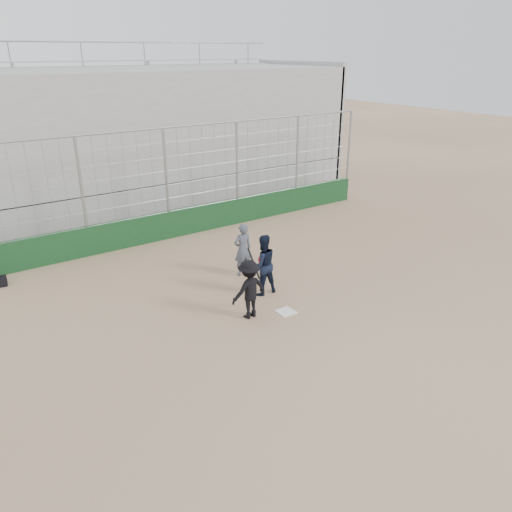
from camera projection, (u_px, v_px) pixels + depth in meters
ground at (286, 312)px, 13.31m from camera, size 90.00×90.00×0.00m
home_plate at (286, 312)px, 13.31m from camera, size 0.44×0.44×0.02m
backstop at (169, 213)px, 18.25m from camera, size 18.10×0.25×4.04m
bleachers at (115, 140)px, 21.25m from camera, size 20.25×6.70×6.98m
batter_at_plate at (249, 289)px, 12.81m from camera, size 1.07×0.77×1.76m
catcher_crouched at (263, 275)px, 14.09m from camera, size 0.90×0.71×1.21m
umpire at (243, 252)px, 15.26m from camera, size 0.62×0.42×1.50m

